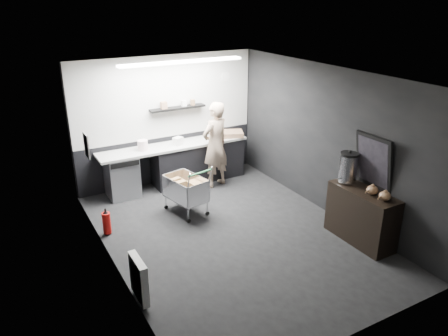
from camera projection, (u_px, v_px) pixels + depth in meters
floor at (232, 234)px, 7.47m from camera, size 5.50×5.50×0.00m
ceiling at (233, 76)px, 6.46m from camera, size 5.50×5.50×0.00m
wall_back at (167, 120)px, 9.19m from camera, size 5.50×0.00×5.50m
wall_front at (360, 240)px, 4.74m from camera, size 5.50×0.00×5.50m
wall_left at (108, 186)px, 6.06m from camera, size 0.00×5.50×5.50m
wall_right at (328, 142)px, 7.87m from camera, size 0.00×5.50×5.50m
kitchen_wall_panel at (166, 97)px, 8.99m from camera, size 3.95×0.02×1.70m
dado_panel at (169, 158)px, 9.49m from camera, size 3.95×0.02×1.00m
floating_shelf at (178, 108)px, 9.08m from camera, size 1.20×0.22×0.04m
wall_clock at (225, 77)px, 9.50m from camera, size 0.20×0.03×0.20m
poster at (86, 146)px, 7.05m from camera, size 0.02×0.30×0.40m
poster_red_band at (86, 141)px, 7.02m from camera, size 0.02×0.22×0.10m
radiator at (139, 279)px, 5.73m from camera, size 0.10×0.50×0.60m
ceiling_strip at (182, 62)px, 7.97m from camera, size 2.40×0.20×0.04m
prep_counter at (181, 163)px, 9.32m from camera, size 3.20×0.61×0.90m
person at (215, 145)px, 9.06m from camera, size 0.76×0.61×1.82m
shopping_cart at (186, 190)px, 8.06m from camera, size 0.68×0.97×0.95m
sideboard at (361, 209)px, 7.12m from camera, size 0.51×1.20×1.80m
fire_extinguisher at (107, 222)px, 7.40m from camera, size 0.14×0.14×0.47m
cardboard_box at (231, 134)px, 9.64m from camera, size 0.63×0.57×0.10m
pink_tub at (143, 145)px, 8.75m from camera, size 0.21×0.21×0.21m
white_container at (178, 141)px, 9.06m from camera, size 0.23×0.21×0.17m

